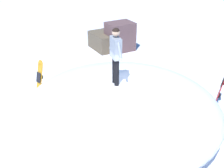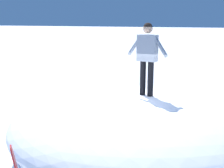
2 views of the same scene
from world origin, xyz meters
name	(u,v)px [view 1 (image 1 of 2)]	position (x,y,z in m)	size (l,w,h in m)	color
ground	(136,126)	(0.00, 0.00, 0.00)	(240.00, 240.00, 0.00)	white
snow_mound	(122,107)	(0.43, -0.21, 0.74)	(6.04, 6.25, 1.48)	white
snowboarder_standing	(116,51)	(0.55, -0.41, 2.52)	(0.29, 1.03, 1.72)	black
snowboard_primary_upright	(39,82)	(2.32, -2.86, 0.84)	(0.44, 0.38, 1.63)	orange
snowboard_secondary_upright	(222,87)	(-3.20, 0.33, 0.84)	(0.40, 0.40, 1.62)	red
rock_outcrop	(113,39)	(-2.56, -6.62, 0.59)	(1.99, 1.98, 1.50)	brown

